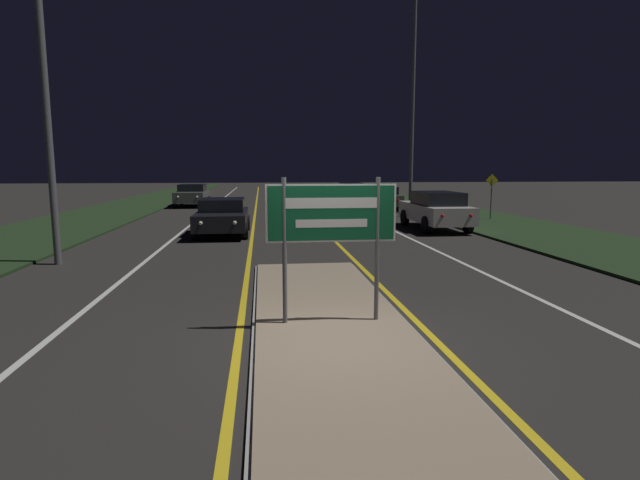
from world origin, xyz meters
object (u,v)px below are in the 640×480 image
at_px(streetlight_right_near, 414,59).
at_px(car_approaching_0, 223,216).
at_px(car_receding_0, 435,209).
at_px(car_receding_2, 351,191).
at_px(car_receding_1, 380,197).
at_px(car_approaching_1, 192,195).
at_px(warning_sign, 492,192).
at_px(highway_sign, 331,220).

relative_size(streetlight_right_near, car_approaching_0, 2.70).
height_order(car_receding_0, car_receding_2, car_receding_0).
xyz_separation_m(car_receding_1, car_approaching_1, (-11.64, 3.91, 0.02)).
bearing_deg(warning_sign, car_receding_2, 103.33).
height_order(car_receding_2, car_approaching_1, car_approaching_1).
relative_size(highway_sign, warning_sign, 1.06).
bearing_deg(highway_sign, warning_sign, 57.01).
bearing_deg(streetlight_right_near, car_approaching_1, 144.51).
xyz_separation_m(highway_sign, car_receding_0, (6.01, 12.15, -0.89)).
height_order(car_receding_0, car_approaching_1, car_receding_0).
relative_size(streetlight_right_near, warning_sign, 5.38).
bearing_deg(car_receding_0, car_approaching_0, -175.53).
bearing_deg(car_receding_0, streetlight_right_near, 84.43).
distance_m(streetlight_right_near, car_approaching_0, 12.90).
bearing_deg(car_approaching_0, car_receding_1, 50.73).
relative_size(streetlight_right_near, car_approaching_1, 2.67).
distance_m(highway_sign, car_receding_0, 13.59).
relative_size(car_approaching_0, car_approaching_1, 0.99).
bearing_deg(streetlight_right_near, car_receding_1, 95.28).
xyz_separation_m(highway_sign, car_receding_1, (6.08, 22.02, -0.96)).
bearing_deg(car_receding_1, car_receding_2, 90.74).
relative_size(car_receding_1, car_receding_2, 0.95).
relative_size(car_receding_2, car_approaching_0, 1.10).
bearing_deg(warning_sign, streetlight_right_near, 146.68).
distance_m(car_receding_1, car_receding_2, 9.44).
distance_m(car_receding_0, car_approaching_0, 8.57).
distance_m(car_receding_1, car_approaching_1, 12.28).
bearing_deg(highway_sign, car_approaching_1, 102.10).
xyz_separation_m(streetlight_right_near, car_receding_0, (-0.50, -5.16, -7.03)).
distance_m(streetlight_right_near, car_receding_0, 8.73).
distance_m(car_approaching_1, warning_sign, 18.80).
height_order(streetlight_right_near, car_receding_2, streetlight_right_near).
relative_size(car_receding_0, car_approaching_1, 1.10).
height_order(car_approaching_0, warning_sign, warning_sign).
bearing_deg(warning_sign, car_receding_1, 118.56).
distance_m(car_receding_1, car_approaching_0, 13.60).
bearing_deg(highway_sign, car_receding_2, 79.27).
distance_m(streetlight_right_near, car_receding_1, 8.52).
height_order(car_approaching_0, car_approaching_1, car_approaching_1).
distance_m(car_receding_2, car_approaching_1, 12.78).
xyz_separation_m(highway_sign, car_receding_2, (5.96, 31.45, -0.97)).
xyz_separation_m(car_receding_1, warning_sign, (3.74, -6.88, 0.63)).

